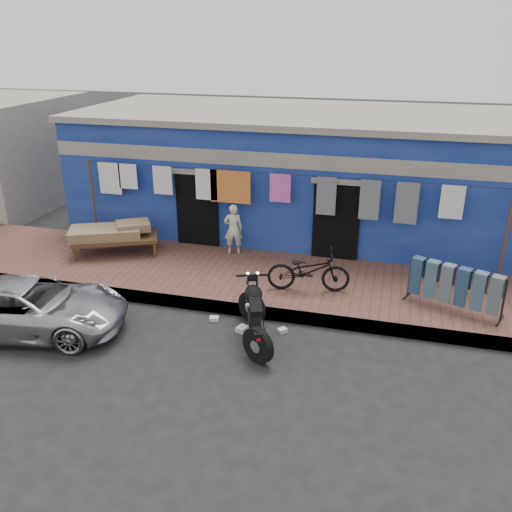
{
  "coord_description": "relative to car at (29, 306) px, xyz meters",
  "views": [
    {
      "loc": [
        2.63,
        -7.74,
        5.37
      ],
      "look_at": [
        0.0,
        2.0,
        1.15
      ],
      "focal_mm": 38.0,
      "sensor_mm": 36.0,
      "label": 1
    }
  ],
  "objects": [
    {
      "name": "charpoy",
      "position": [
        -0.05,
        3.47,
        0.08
      ],
      "size": [
        2.9,
        2.62,
        0.72
      ],
      "primitive_type": null,
      "rotation": [
        0.0,
        0.0,
        0.42
      ],
      "color": "brown",
      "rests_on": "sidewalk"
    },
    {
      "name": "seated_person",
      "position": [
        2.76,
        4.21,
        0.35
      ],
      "size": [
        0.52,
        0.42,
        1.25
      ],
      "primitive_type": "imported",
      "rotation": [
        0.0,
        0.0,
        3.44
      ],
      "color": "beige",
      "rests_on": "sidewalk"
    },
    {
      "name": "bicycle",
      "position": [
        4.91,
        2.62,
        0.28
      ],
      "size": [
        1.79,
        0.89,
        1.11
      ],
      "primitive_type": "imported",
      "rotation": [
        0.0,
        0.0,
        1.74
      ],
      "color": "black",
      "rests_on": "sidewalk"
    },
    {
      "name": "car",
      "position": [
        0.0,
        0.0,
        0.0
      ],
      "size": [
        4.01,
        2.42,
        1.06
      ],
      "primitive_type": "imported",
      "rotation": [
        0.0,
        0.0,
        1.77
      ],
      "color": "#B6B6BB",
      "rests_on": "ground"
    },
    {
      "name": "ground",
      "position": [
        3.92,
        0.07,
        -0.53
      ],
      "size": [
        80.0,
        80.0,
        0.0
      ],
      "primitive_type": "plane",
      "color": "black",
      "rests_on": "ground"
    },
    {
      "name": "curb",
      "position": [
        3.92,
        1.62,
        -0.4
      ],
      "size": [
        28.0,
        0.1,
        0.25
      ],
      "primitive_type": "cube",
      "color": "gray",
      "rests_on": "ground"
    },
    {
      "name": "litter_a",
      "position": [
        3.26,
        1.27,
        -0.49
      ],
      "size": [
        0.21,
        0.18,
        0.08
      ],
      "primitive_type": "cube",
      "rotation": [
        0.0,
        0.0,
        0.21
      ],
      "color": "silver",
      "rests_on": "ground"
    },
    {
      "name": "litter_c",
      "position": [
        3.92,
        1.04,
        -0.48
      ],
      "size": [
        0.24,
        0.27,
        0.09
      ],
      "primitive_type": "cube",
      "rotation": [
        0.0,
        0.0,
        1.24
      ],
      "color": "silver",
      "rests_on": "ground"
    },
    {
      "name": "motorcycle",
      "position": [
        4.25,
        0.76,
        0.04
      ],
      "size": [
        1.75,
        2.16,
        1.14
      ],
      "primitive_type": null,
      "rotation": [
        0.0,
        0.0,
        0.35
      ],
      "color": "black",
      "rests_on": "ground"
    },
    {
      "name": "jeans_rack",
      "position": [
        7.82,
        2.57,
        0.19
      ],
      "size": [
        2.19,
        1.68,
        0.93
      ],
      "primitive_type": null,
      "rotation": [
        0.0,
        0.0,
        -0.37
      ],
      "color": "black",
      "rests_on": "sidewalk"
    },
    {
      "name": "clothesline",
      "position": [
        3.5,
        4.32,
        1.29
      ],
      "size": [
        10.06,
        0.06,
        2.1
      ],
      "color": "brown",
      "rests_on": "sidewalk"
    },
    {
      "name": "sidewalk",
      "position": [
        3.92,
        3.07,
        -0.4
      ],
      "size": [
        28.0,
        3.0,
        0.25
      ],
      "primitive_type": "cube",
      "color": "brown",
      "rests_on": "ground"
    },
    {
      "name": "building",
      "position": [
        3.92,
        7.06,
        1.16
      ],
      "size": [
        12.2,
        5.2,
        3.36
      ],
      "color": "navy",
      "rests_on": "ground"
    },
    {
      "name": "litter_b",
      "position": [
        4.68,
        1.18,
        -0.48
      ],
      "size": [
        0.21,
        0.21,
        0.09
      ],
      "primitive_type": "cube",
      "rotation": [
        0.0,
        0.0,
        0.83
      ],
      "color": "silver",
      "rests_on": "ground"
    }
  ]
}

